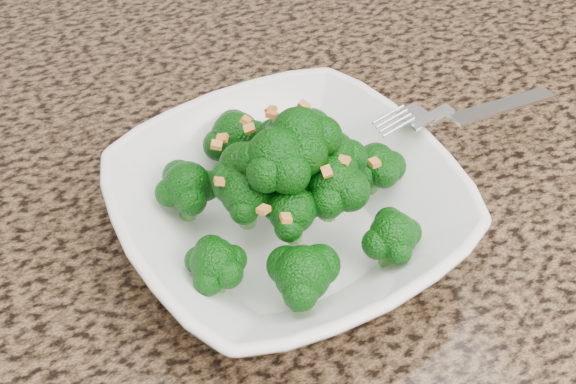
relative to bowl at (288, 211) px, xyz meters
name	(u,v)px	position (x,y,z in m)	size (l,w,h in m)	color
granite_counter	(433,175)	(0.15, 0.03, -0.04)	(1.64, 1.04, 0.03)	brown
bowl	(288,211)	(0.00, 0.00, 0.00)	(0.24, 0.24, 0.06)	white
broccoli_pile	(288,145)	(0.00, 0.00, 0.07)	(0.21, 0.21, 0.07)	#084B08
garlic_topping	(288,99)	(0.00, 0.00, 0.10)	(0.13, 0.13, 0.01)	orange
fork	(444,113)	(0.13, 0.01, 0.04)	(0.19, 0.03, 0.01)	silver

